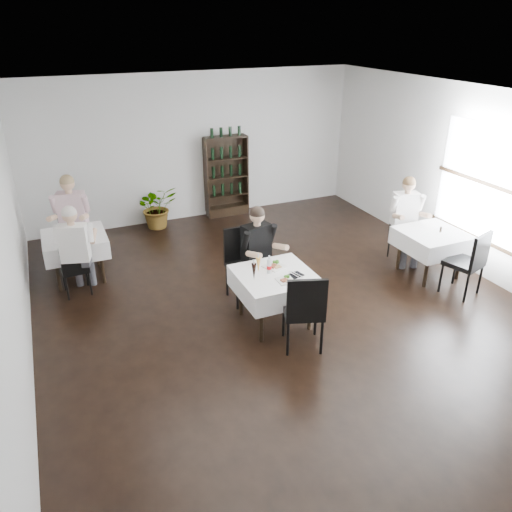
{
  "coord_description": "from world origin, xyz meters",
  "views": [
    {
      "loc": [
        -2.95,
        -5.43,
        3.94
      ],
      "look_at": [
        -0.5,
        0.2,
        0.99
      ],
      "focal_mm": 35.0,
      "sensor_mm": 36.0,
      "label": 1
    }
  ],
  "objects": [
    {
      "name": "room_shell",
      "position": [
        0.0,
        0.0,
        1.5
      ],
      "size": [
        9.0,
        9.0,
        9.0
      ],
      "color": "black",
      "rests_on": "ground"
    },
    {
      "name": "window_right",
      "position": [
        3.48,
        0.0,
        1.5
      ],
      "size": [
        0.06,
        2.3,
        1.85
      ],
      "color": "white",
      "rests_on": "room_shell"
    },
    {
      "name": "wine_shelf",
      "position": [
        0.6,
        4.31,
        0.85
      ],
      "size": [
        0.9,
        0.28,
        1.75
      ],
      "color": "black",
      "rests_on": "ground"
    },
    {
      "name": "main_table",
      "position": [
        -0.3,
        0.0,
        0.62
      ],
      "size": [
        1.03,
        1.03,
        0.77
      ],
      "color": "black",
      "rests_on": "ground"
    },
    {
      "name": "left_table",
      "position": [
        -2.7,
        2.5,
        0.62
      ],
      "size": [
        0.98,
        0.98,
        0.77
      ],
      "color": "black",
      "rests_on": "ground"
    },
    {
      "name": "right_table",
      "position": [
        2.7,
        0.3,
        0.62
      ],
      "size": [
        0.98,
        0.98,
        0.77
      ],
      "color": "black",
      "rests_on": "ground"
    },
    {
      "name": "potted_tree",
      "position": [
        -0.97,
        4.19,
        0.44
      ],
      "size": [
        0.87,
        0.78,
        0.88
      ],
      "primitive_type": "imported",
      "rotation": [
        0.0,
        0.0,
        0.12
      ],
      "color": "#235A1E",
      "rests_on": "ground"
    },
    {
      "name": "main_chair_far",
      "position": [
        -0.43,
        0.84,
        0.64
      ],
      "size": [
        0.52,
        0.52,
        1.12
      ],
      "color": "black",
      "rests_on": "ground"
    },
    {
      "name": "main_chair_near",
      "position": [
        -0.24,
        -0.73,
        0.63
      ],
      "size": [
        0.64,
        0.64,
        1.1
      ],
      "color": "black",
      "rests_on": "ground"
    },
    {
      "name": "left_chair_far",
      "position": [
        -2.67,
        3.3,
        0.5
      ],
      "size": [
        0.49,
        0.5,
        0.87
      ],
      "color": "black",
      "rests_on": "ground"
    },
    {
      "name": "left_chair_near",
      "position": [
        -2.78,
        1.92,
        0.5
      ],
      "size": [
        0.42,
        0.42,
        0.87
      ],
      "color": "black",
      "rests_on": "ground"
    },
    {
      "name": "right_chair_far",
      "position": [
        2.67,
        1.0,
        0.49
      ],
      "size": [
        0.44,
        0.45,
        0.86
      ],
      "color": "black",
      "rests_on": "ground"
    },
    {
      "name": "right_chair_near",
      "position": [
        2.75,
        -0.49,
        0.61
      ],
      "size": [
        0.61,
        0.62,
        1.07
      ],
      "color": "black",
      "rests_on": "ground"
    },
    {
      "name": "diner_main",
      "position": [
        -0.24,
        0.65,
        0.87
      ],
      "size": [
        0.61,
        0.64,
        1.5
      ],
      "color": "#3D3E45",
      "rests_on": "ground"
    },
    {
      "name": "diner_left_far",
      "position": [
        -2.67,
        2.99,
        0.94
      ],
      "size": [
        0.68,
        0.73,
        1.61
      ],
      "color": "#3D3E45",
      "rests_on": "ground"
    },
    {
      "name": "diner_left_near",
      "position": [
        -2.71,
        1.92,
        0.86
      ],
      "size": [
        0.62,
        0.66,
        1.49
      ],
      "color": "#3D3E45",
      "rests_on": "ground"
    },
    {
      "name": "diner_right_far",
      "position": [
        2.64,
        0.9,
        0.89
      ],
      "size": [
        0.63,
        0.67,
        1.53
      ],
      "color": "#3D3E45",
      "rests_on": "ground"
    },
    {
      "name": "plate_far",
      "position": [
        -0.22,
        0.19,
        0.79
      ],
      "size": [
        0.34,
        0.34,
        0.08
      ],
      "color": "white",
      "rests_on": "main_table"
    },
    {
      "name": "plate_near",
      "position": [
        -0.26,
        -0.24,
        0.79
      ],
      "size": [
        0.23,
        0.23,
        0.07
      ],
      "color": "white",
      "rests_on": "main_table"
    },
    {
      "name": "pilsner_dark",
      "position": [
        -0.63,
        -0.04,
        0.89
      ],
      "size": [
        0.07,
        0.07,
        0.29
      ],
      "color": "black",
      "rests_on": "main_table"
    },
    {
      "name": "pilsner_lager",
      "position": [
        -0.49,
        0.13,
        0.88
      ],
      "size": [
        0.07,
        0.07,
        0.28
      ],
      "color": "gold",
      "rests_on": "main_table"
    },
    {
      "name": "coke_bottle",
      "position": [
        -0.37,
        0.05,
        0.88
      ],
      "size": [
        0.07,
        0.07,
        0.26
      ],
      "color": "silver",
      "rests_on": "main_table"
    },
    {
      "name": "napkin_cutlery",
      "position": [
        -0.07,
        -0.15,
        0.78
      ],
      "size": [
        0.23,
        0.22,
        0.02
      ],
      "color": "black",
      "rests_on": "main_table"
    },
    {
      "name": "pepper_mill",
      "position": [
        2.81,
        0.25,
        0.81
      ],
      "size": [
        0.05,
        0.05,
        0.09
      ],
      "primitive_type": "cylinder",
      "rotation": [
        0.0,
        0.0,
        0.31
      ],
      "color": "black",
      "rests_on": "right_table"
    }
  ]
}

